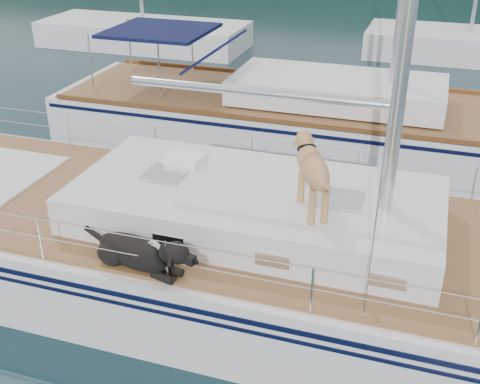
% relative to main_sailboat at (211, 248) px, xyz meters
% --- Properties ---
extents(ground, '(120.00, 120.00, 0.00)m').
position_rel_main_sailboat_xyz_m(ground, '(-0.10, 0.01, -0.68)').
color(ground, black).
rests_on(ground, ground).
extents(main_sailboat, '(12.00, 3.95, 14.01)m').
position_rel_main_sailboat_xyz_m(main_sailboat, '(0.00, 0.00, 0.00)').
color(main_sailboat, white).
rests_on(main_sailboat, ground).
extents(neighbor_sailboat, '(11.00, 3.50, 13.30)m').
position_rel_main_sailboat_xyz_m(neighbor_sailboat, '(-0.27, 6.12, -0.05)').
color(neighbor_sailboat, white).
rests_on(neighbor_sailboat, ground).
extents(bg_boat_west, '(8.00, 3.00, 11.65)m').
position_rel_main_sailboat_xyz_m(bg_boat_west, '(-8.10, 14.01, -0.23)').
color(bg_boat_west, white).
rests_on(bg_boat_west, ground).
extents(bg_boat_center, '(7.20, 3.00, 11.65)m').
position_rel_main_sailboat_xyz_m(bg_boat_center, '(3.90, 16.01, -0.23)').
color(bg_boat_center, white).
rests_on(bg_boat_center, ground).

